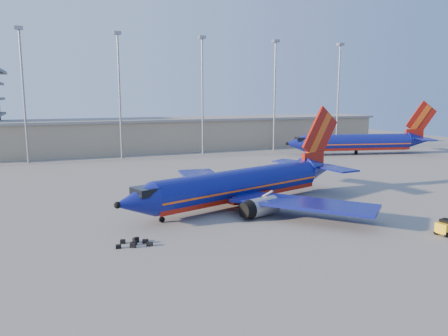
{
  "coord_description": "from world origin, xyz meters",
  "views": [
    {
      "loc": [
        -20.35,
        -56.59,
        14.52
      ],
      "look_at": [
        3.1,
        2.03,
        4.0
      ],
      "focal_mm": 35.0,
      "sensor_mm": 36.0,
      "label": 1
    }
  ],
  "objects": [
    {
      "name": "aircraft_main",
      "position": [
        3.36,
        -4.68,
        2.77
      ],
      "size": [
        37.05,
        35.05,
        12.95
      ],
      "rotation": [
        0.0,
        0.0,
        0.31
      ],
      "color": "navy",
      "rests_on": "ground"
    },
    {
      "name": "aircraft_second",
      "position": [
        51.25,
        31.03,
        3.04
      ],
      "size": [
        38.63,
        17.32,
        13.27
      ],
      "rotation": [
        0.0,
        0.0,
        -0.23
      ],
      "color": "navy",
      "rests_on": "ground"
    },
    {
      "name": "ground",
      "position": [
        0.0,
        0.0,
        0.0
      ],
      "size": [
        220.0,
        220.0,
        0.0
      ],
      "primitive_type": "plane",
      "color": "slate",
      "rests_on": "ground"
    },
    {
      "name": "light_mast_row",
      "position": [
        5.0,
        46.0,
        17.55
      ],
      "size": [
        101.6,
        1.6,
        28.65
      ],
      "color": "gray",
      "rests_on": "ground"
    },
    {
      "name": "baggage_tug",
      "position": [
        17.9,
        -24.19,
        0.86
      ],
      "size": [
        2.48,
        1.72,
        1.65
      ],
      "rotation": [
        0.0,
        0.0,
        0.16
      ],
      "color": "yellow",
      "rests_on": "ground"
    },
    {
      "name": "luggage_pile",
      "position": [
        -13.33,
        -15.16,
        0.2
      ],
      "size": [
        3.55,
        2.24,
        0.5
      ],
      "color": "black",
      "rests_on": "ground"
    },
    {
      "name": "terminal_building",
      "position": [
        10.0,
        58.0,
        4.32
      ],
      "size": [
        122.0,
        16.0,
        8.5
      ],
      "color": "gray",
      "rests_on": "ground"
    }
  ]
}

